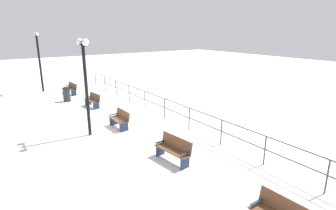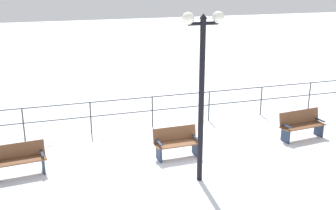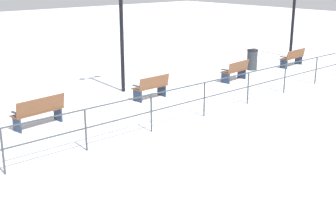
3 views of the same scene
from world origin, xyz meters
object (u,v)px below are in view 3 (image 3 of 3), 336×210
object	(u,v)px
lamppost_middle	(121,12)
bench_third	(151,87)
bench_fourth	(39,111)
bench_second	(235,71)
lamppost_near	(294,4)
trash_bin	(252,60)
bench_nearest	(293,57)

from	to	relation	value
lamppost_middle	bench_third	bearing A→B (deg)	-176.06
bench_third	bench_fourth	size ratio (longest dim) A/B	0.84
bench_second	lamppost_middle	size ratio (longest dim) A/B	0.32
bench_fourth	lamppost_near	bearing A→B (deg)	-89.72
bench_third	bench_fourth	distance (m)	4.52
lamppost_middle	trash_bin	distance (m)	7.55
bench_fourth	trash_bin	size ratio (longest dim) A/B	1.72
bench_third	lamppost_middle	size ratio (longest dim) A/B	0.31
bench_second	lamppost_middle	xyz separation A→B (m)	(1.79, 4.64, 2.63)
bench_second	bench_fourth	bearing A→B (deg)	84.06
bench_nearest	bench_second	distance (m)	4.52
bench_nearest	bench_third	world-z (taller)	bench_third
lamppost_near	lamppost_middle	world-z (taller)	lamppost_near
bench_third	trash_bin	world-z (taller)	trash_bin
bench_second	bench_nearest	bearing A→B (deg)	-93.88
bench_second	bench_third	distance (m)	4.53
bench_nearest	lamppost_near	xyz separation A→B (m)	(1.64, -2.22, 2.40)
bench_second	bench_fourth	xyz separation A→B (m)	(0.02, 9.04, 0.03)
lamppost_middle	trash_bin	size ratio (longest dim) A/B	4.63
bench_third	trash_bin	distance (m)	6.98
bench_nearest	bench_fourth	xyz separation A→B (m)	(-0.13, 13.56, 0.03)
lamppost_middle	bench_second	bearing A→B (deg)	-111.08
trash_bin	lamppost_near	bearing A→B (deg)	-79.92
lamppost_near	lamppost_middle	bearing A→B (deg)	90.00
bench_nearest	bench_third	size ratio (longest dim) A/B	1.22
bench_nearest	bench_second	xyz separation A→B (m)	(-0.15, 4.52, -0.00)
bench_third	lamppost_near	bearing A→B (deg)	-83.30
bench_second	lamppost_middle	distance (m)	5.62
trash_bin	bench_third	bearing A→B (deg)	96.92
bench_second	lamppost_near	world-z (taller)	lamppost_near
bench_fourth	bench_nearest	bearing A→B (deg)	-95.56
bench_fourth	bench_third	bearing A→B (deg)	-94.18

